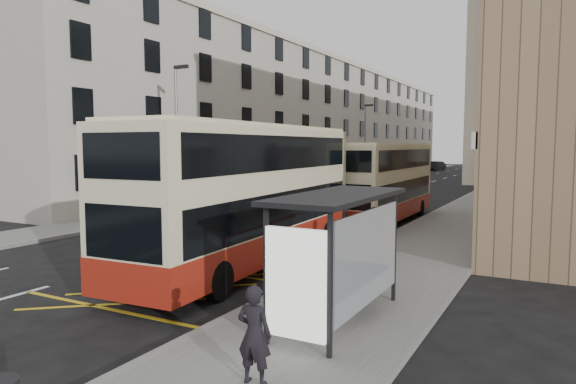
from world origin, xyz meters
The scene contains 20 objects.
ground centered at (0.00, 0.00, 0.00)m, with size 200.00×200.00×0.00m, color black.
pavement_right centered at (8.00, 30.00, 0.07)m, with size 4.00×120.00×0.15m, color #62615D.
pavement_left centered at (-7.50, 30.00, 0.07)m, with size 3.00×120.00×0.15m, color #62615D.
kerb_right centered at (6.00, 30.00, 0.07)m, with size 0.25×120.00×0.15m, color gray.
kerb_left centered at (-6.00, 30.00, 0.07)m, with size 0.25×120.00×0.15m, color gray.
road_markings centered at (0.00, 45.00, 0.01)m, with size 10.00×110.00×0.01m, color silver, non-canonical shape.
terrace_left centered at (-13.43, 45.50, 6.52)m, with size 9.18×79.00×13.25m.
bus_shelter centered at (8.34, -0.39, 2.14)m, with size 1.65×4.25×2.70m.
guard_railing centered at (6.25, 5.75, 0.86)m, with size 0.06×6.56×1.01m.
street_lamp_near centered at (-6.35, 12.00, 4.64)m, with size 0.93×0.18×8.00m.
street_lamp_far centered at (-6.35, 42.00, 4.64)m, with size 0.93×0.18×8.00m.
double_decker_front centered at (3.55, 3.80, 2.29)m, with size 3.16×11.39×4.50m.
double_decker_rear centered at (4.45, 14.98, 2.02)m, with size 2.34×9.96×3.97m.
pedestrian_near centered at (8.21, -3.35, 0.94)m, with size 0.57×0.38×1.57m, color black.
pedestrian_mid centered at (8.19, 1.23, 0.94)m, with size 0.76×0.60×1.57m, color black.
pedestrian_far centered at (7.41, 4.64, 1.09)m, with size 1.10×0.46×1.88m, color black.
white_van centered at (-4.46, 37.90, 0.77)m, with size 2.57×5.57×1.55m, color silver.
car_silver centered at (-5.20, 54.65, 0.64)m, with size 1.52×3.78×1.29m, color #B2B5BA.
car_dark centered at (-5.10, 70.29, 0.70)m, with size 1.49×4.27×1.41m, color black.
car_red centered at (3.45, 62.11, 0.68)m, with size 1.91×4.70×1.36m, color maroon.
Camera 1 is at (12.32, -9.88, 3.86)m, focal length 32.00 mm.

